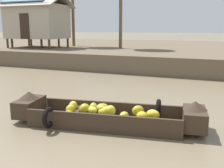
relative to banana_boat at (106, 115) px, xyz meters
name	(u,v)px	position (x,y,z in m)	size (l,w,h in m)	color
ground_plane	(164,90)	(0.56, 4.52, -0.28)	(300.00, 300.00, 0.00)	#7A6B51
riverbank_strip	(197,52)	(0.56, 17.48, 0.22)	(160.00, 20.00, 1.00)	brown
banana_boat	(106,115)	(0.00, 0.00, 0.00)	(4.93, 2.27, 0.77)	#3D2D21
stilt_house_left	(35,19)	(-11.11, 11.50, 2.87)	(3.85, 3.15, 3.99)	#4C3826
stilt_house_mid_left	(37,21)	(-10.65, 11.19, 2.72)	(4.88, 3.33, 3.95)	#4C3826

